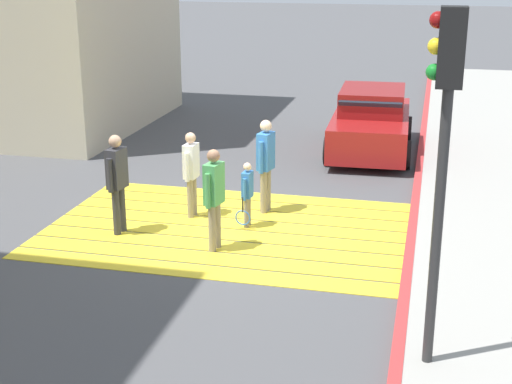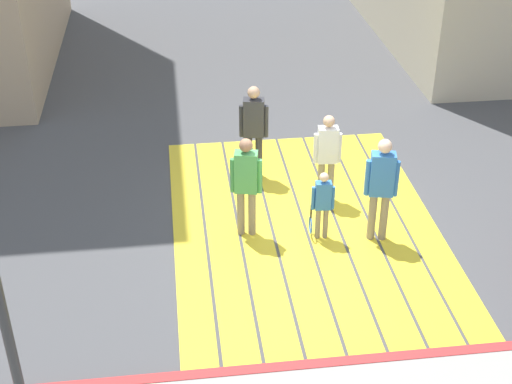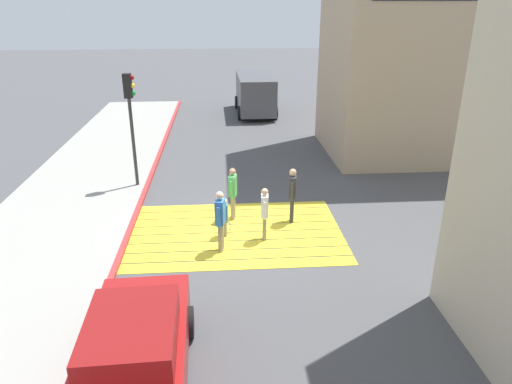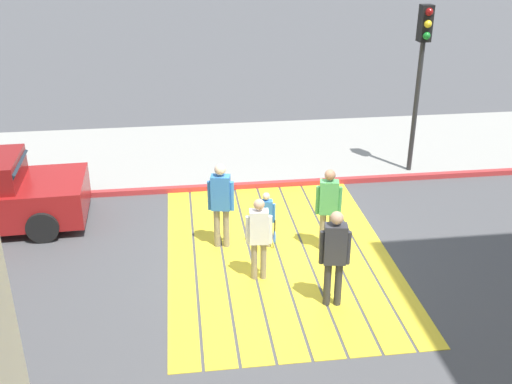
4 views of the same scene
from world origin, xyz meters
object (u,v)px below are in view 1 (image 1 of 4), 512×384
pedestrian_adult_lead (214,192)px  pedestrian_adult_side (266,159)px  pedestrian_adult_trailing (117,177)px  pedestrian_child_with_racket (247,192)px  car_parked_near_curb (371,123)px  traffic_light_corner (444,121)px  pedestrian_teen_behind (191,168)px

pedestrian_adult_lead → pedestrian_adult_side: bearing=-101.0°
pedestrian_adult_trailing → pedestrian_adult_side: size_ratio=1.00×
pedestrian_child_with_racket → car_parked_near_curb: bearing=-105.9°
car_parked_near_curb → pedestrian_adult_lead: (1.93, 7.06, 0.28)m
pedestrian_adult_lead → pedestrian_adult_side: pedestrian_adult_side is taller
traffic_light_corner → pedestrian_adult_lead: bearing=-40.8°
car_parked_near_curb → traffic_light_corner: bearing=98.9°
pedestrian_adult_lead → pedestrian_adult_trailing: pedestrian_adult_trailing is taller
pedestrian_adult_lead → car_parked_near_curb: bearing=-105.3°
traffic_light_corner → pedestrian_adult_side: traffic_light_corner is taller
pedestrian_adult_trailing → pedestrian_teen_behind: 1.50m
pedestrian_adult_side → pedestrian_teen_behind: 1.41m
car_parked_near_curb → pedestrian_teen_behind: 6.25m
pedestrian_child_with_racket → traffic_light_corner: bearing=127.7°
pedestrian_adult_trailing → pedestrian_child_with_racket: 2.30m
traffic_light_corner → pedestrian_adult_lead: size_ratio=2.44×
pedestrian_teen_behind → pedestrian_adult_trailing: bearing=49.4°
traffic_light_corner → pedestrian_teen_behind: bearing=-45.8°
traffic_light_corner → pedestrian_child_with_racket: bearing=-52.3°
pedestrian_teen_behind → pedestrian_child_with_racket: size_ratio=1.35×
pedestrian_adult_trailing → pedestrian_adult_side: 2.83m
pedestrian_adult_trailing → pedestrian_child_with_racket: (-2.12, -0.83, -0.37)m
pedestrian_adult_side → traffic_light_corner: bearing=121.4°
car_parked_near_curb → pedestrian_adult_lead: bearing=74.7°
car_parked_near_curb → pedestrian_adult_lead: 7.33m
traffic_light_corner → pedestrian_adult_trailing: size_ratio=2.37×
car_parked_near_curb → pedestrian_child_with_racket: car_parked_near_curb is taller
pedestrian_adult_side → pedestrian_adult_lead: bearing=79.0°
traffic_light_corner → pedestrian_child_with_racket: 5.82m
traffic_light_corner → pedestrian_adult_lead: traffic_light_corner is taller
pedestrian_adult_lead → pedestrian_adult_side: (-0.40, -2.06, 0.04)m
pedestrian_adult_trailing → pedestrian_adult_side: (-2.25, -1.72, 0.00)m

